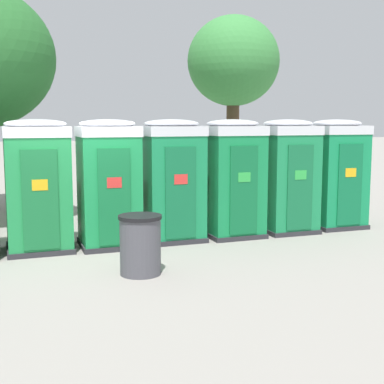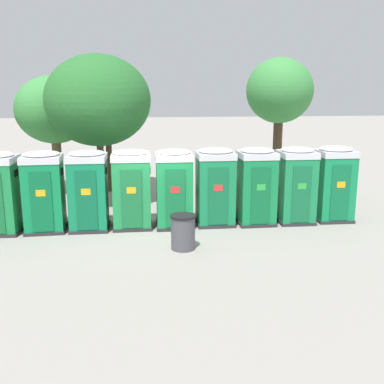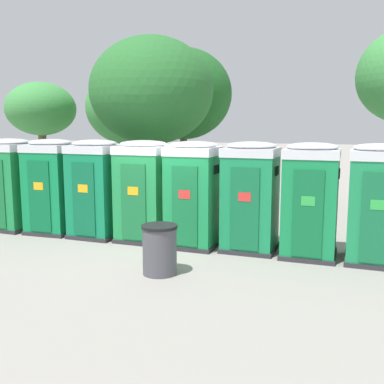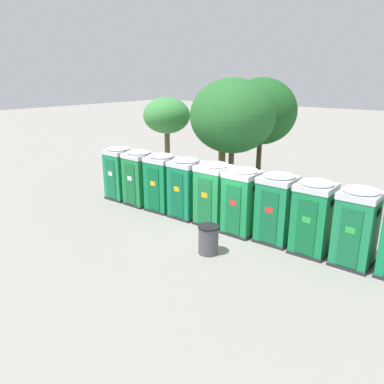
{
  "view_description": "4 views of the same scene",
  "coord_description": "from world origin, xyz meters",
  "px_view_note": "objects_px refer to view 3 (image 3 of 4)",
  "views": [
    {
      "loc": [
        -1.39,
        -10.4,
        2.5
      ],
      "look_at": [
        2.47,
        0.17,
        1.01
      ],
      "focal_mm": 50.0,
      "sensor_mm": 36.0,
      "label": 1
    },
    {
      "loc": [
        -0.39,
        -13.98,
        4.37
      ],
      "look_at": [
        1.27,
        0.16,
        1.12
      ],
      "focal_mm": 42.0,
      "sensor_mm": 36.0,
      "label": 2
    },
    {
      "loc": [
        4.26,
        -9.9,
        2.93
      ],
      "look_at": [
        0.62,
        0.16,
        1.31
      ],
      "focal_mm": 42.0,
      "sensor_mm": 36.0,
      "label": 3
    },
    {
      "loc": [
        7.48,
        -11.37,
        5.73
      ],
      "look_at": [
        -1.73,
        0.14,
        1.14
      ],
      "focal_mm": 35.0,
      "sensor_mm": 36.0,
      "label": 4
    }
  ],
  "objects_px": {
    "portapotty_6": "(250,196)",
    "street_tree_4": "(183,94)",
    "street_tree_1": "(128,108)",
    "portapotty_1": "(11,184)",
    "portapotty_7": "(310,200)",
    "portapotty_5": "(194,194)",
    "portapotty_2": "(52,186)",
    "portapotty_8": "(377,203)",
    "street_tree_0": "(41,110)",
    "portapotty_3": "(96,188)",
    "trash_can": "(160,249)",
    "portapotty_4": "(144,190)",
    "street_tree_3": "(152,91)"
  },
  "relations": [
    {
      "from": "portapotty_5",
      "to": "portapotty_7",
      "type": "bearing_deg",
      "value": 1.03
    },
    {
      "from": "portapotty_5",
      "to": "portapotty_3",
      "type": "bearing_deg",
      "value": 179.26
    },
    {
      "from": "portapotty_4",
      "to": "street_tree_1",
      "type": "xyz_separation_m",
      "value": [
        -3.21,
        5.3,
        2.24
      ]
    },
    {
      "from": "portapotty_5",
      "to": "portapotty_6",
      "type": "distance_m",
      "value": 1.36
    },
    {
      "from": "portapotty_6",
      "to": "portapotty_8",
      "type": "height_order",
      "value": "same"
    },
    {
      "from": "portapotty_4",
      "to": "portapotty_7",
      "type": "bearing_deg",
      "value": -0.54
    },
    {
      "from": "portapotty_2",
      "to": "trash_can",
      "type": "xyz_separation_m",
      "value": [
        4.15,
        -2.19,
        -0.79
      ]
    },
    {
      "from": "portapotty_1",
      "to": "portapotty_3",
      "type": "distance_m",
      "value": 2.72
    },
    {
      "from": "trash_can",
      "to": "portapotty_6",
      "type": "bearing_deg",
      "value": 60.79
    },
    {
      "from": "portapotty_2",
      "to": "street_tree_1",
      "type": "distance_m",
      "value": 5.84
    },
    {
      "from": "portapotty_5",
      "to": "street_tree_1",
      "type": "xyz_separation_m",
      "value": [
        -4.57,
        5.39,
        2.24
      ]
    },
    {
      "from": "portapotty_3",
      "to": "trash_can",
      "type": "height_order",
      "value": "portapotty_3"
    },
    {
      "from": "portapotty_6",
      "to": "street_tree_1",
      "type": "height_order",
      "value": "street_tree_1"
    },
    {
      "from": "portapotty_4",
      "to": "portapotty_5",
      "type": "bearing_deg",
      "value": -3.66
    },
    {
      "from": "portapotty_3",
      "to": "portapotty_4",
      "type": "relative_size",
      "value": 1.0
    },
    {
      "from": "portapotty_2",
      "to": "street_tree_3",
      "type": "xyz_separation_m",
      "value": [
        1.51,
        3.18,
        2.69
      ]
    },
    {
      "from": "portapotty_8",
      "to": "street_tree_3",
      "type": "bearing_deg",
      "value": 154.65
    },
    {
      "from": "portapotty_3",
      "to": "street_tree_1",
      "type": "height_order",
      "value": "street_tree_1"
    },
    {
      "from": "portapotty_1",
      "to": "portapotty_7",
      "type": "height_order",
      "value": "same"
    },
    {
      "from": "portapotty_7",
      "to": "portapotty_8",
      "type": "xyz_separation_m",
      "value": [
        1.36,
        0.01,
        0.0
      ]
    },
    {
      "from": "portapotty_1",
      "to": "street_tree_1",
      "type": "height_order",
      "value": "street_tree_1"
    },
    {
      "from": "portapotty_7",
      "to": "street_tree_4",
      "type": "relative_size",
      "value": 0.45
    },
    {
      "from": "portapotty_1",
      "to": "portapotty_8",
      "type": "xyz_separation_m",
      "value": [
        9.51,
        0.09,
        0.0
      ]
    },
    {
      "from": "portapotty_3",
      "to": "street_tree_4",
      "type": "relative_size",
      "value": 0.45
    },
    {
      "from": "portapotty_1",
      "to": "street_tree_0",
      "type": "bearing_deg",
      "value": 118.83
    },
    {
      "from": "portapotty_1",
      "to": "portapotty_7",
      "type": "distance_m",
      "value": 8.15
    },
    {
      "from": "street_tree_1",
      "to": "trash_can",
      "type": "bearing_deg",
      "value": -58.5
    },
    {
      "from": "trash_can",
      "to": "street_tree_1",
      "type": "bearing_deg",
      "value": 121.5
    },
    {
      "from": "street_tree_1",
      "to": "street_tree_4",
      "type": "distance_m",
      "value": 2.23
    },
    {
      "from": "portapotty_1",
      "to": "street_tree_0",
      "type": "distance_m",
      "value": 5.94
    },
    {
      "from": "portapotty_4",
      "to": "street_tree_3",
      "type": "relative_size",
      "value": 0.45
    },
    {
      "from": "portapotty_2",
      "to": "portapotty_7",
      "type": "height_order",
      "value": "same"
    },
    {
      "from": "portapotty_7",
      "to": "street_tree_1",
      "type": "height_order",
      "value": "street_tree_1"
    },
    {
      "from": "portapotty_7",
      "to": "street_tree_4",
      "type": "bearing_deg",
      "value": 132.7
    },
    {
      "from": "portapotty_8",
      "to": "portapotty_5",
      "type": "bearing_deg",
      "value": -179.21
    },
    {
      "from": "portapotty_4",
      "to": "portapotty_7",
      "type": "xyz_separation_m",
      "value": [
        4.08,
        -0.04,
        0.0
      ]
    },
    {
      "from": "portapotty_1",
      "to": "portapotty_7",
      "type": "relative_size",
      "value": 1.0
    },
    {
      "from": "portapotty_6",
      "to": "portapotty_8",
      "type": "relative_size",
      "value": 1.0
    },
    {
      "from": "portapotty_3",
      "to": "trash_can",
      "type": "relative_size",
      "value": 2.58
    },
    {
      "from": "portapotty_7",
      "to": "street_tree_3",
      "type": "relative_size",
      "value": 0.45
    },
    {
      "from": "portapotty_6",
      "to": "street_tree_4",
      "type": "distance_m",
      "value": 7.18
    },
    {
      "from": "portapotty_5",
      "to": "portapotty_8",
      "type": "distance_m",
      "value": 4.08
    },
    {
      "from": "street_tree_3",
      "to": "street_tree_4",
      "type": "height_order",
      "value": "street_tree_4"
    },
    {
      "from": "street_tree_0",
      "to": "trash_can",
      "type": "xyz_separation_m",
      "value": [
        8.16,
        -6.98,
        -3.0
      ]
    },
    {
      "from": "street_tree_1",
      "to": "portapotty_7",
      "type": "bearing_deg",
      "value": -36.26
    },
    {
      "from": "portapotty_2",
      "to": "portapotty_3",
      "type": "bearing_deg",
      "value": 0.81
    },
    {
      "from": "portapotty_2",
      "to": "portapotty_5",
      "type": "bearing_deg",
      "value": -0.22
    },
    {
      "from": "portapotty_4",
      "to": "street_tree_1",
      "type": "distance_m",
      "value": 6.59
    },
    {
      "from": "portapotty_2",
      "to": "portapotty_7",
      "type": "relative_size",
      "value": 1.0
    },
    {
      "from": "portapotty_4",
      "to": "trash_can",
      "type": "height_order",
      "value": "portapotty_4"
    }
  ]
}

